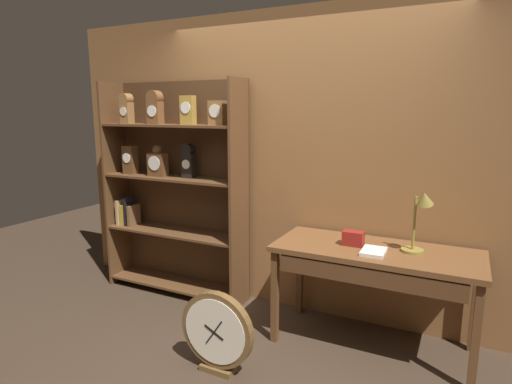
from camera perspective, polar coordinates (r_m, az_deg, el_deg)
The scene contains 8 objects.
ground_plane at distance 3.05m, azimuth -3.67°, elevation -24.33°, with size 10.00×10.00×0.00m, color #3D2D21.
back_wood_panel at distance 3.67m, azimuth 6.06°, elevation 3.61°, with size 4.80×0.05×2.60m, color brown.
bookshelf at distance 4.12m, azimuth -11.15°, elevation 0.85°, with size 1.46×0.34×2.03m.
workbench at distance 3.23m, azimuth 15.66°, elevation -8.93°, with size 1.47×0.63×0.77m.
desk_lamp at distance 3.13m, azimuth 21.24°, elevation -2.98°, with size 0.21×0.21×0.46m.
toolbox_small at distance 3.25m, azimuth 12.96°, elevation -6.10°, with size 0.15×0.09×0.11m, color maroon.
open_repair_manual at distance 3.12m, azimuth 15.55°, elevation -7.74°, with size 0.16×0.22×0.03m, color silver.
round_clock_large at distance 3.01m, azimuth -5.30°, elevation -18.28°, with size 0.54×0.11×0.58m.
Camera 1 is at (1.27, -2.15, 1.76)m, focal length 29.69 mm.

